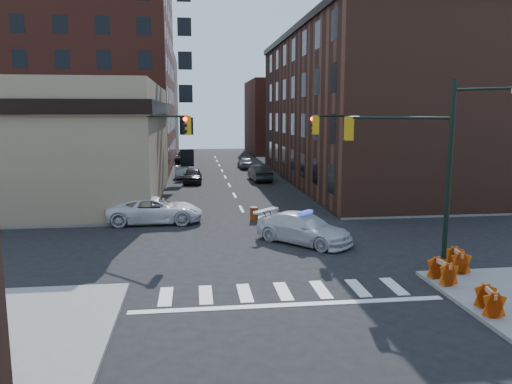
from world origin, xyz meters
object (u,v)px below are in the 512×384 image
object	(u,v)px
pickup	(155,210)
parked_car_wnear	(193,175)
barrel_road	(254,214)
parked_car_wfar	(182,172)
barricade_se_a	(458,261)
pedestrian_b	(95,207)
barrel_bank	(161,214)
pedestrian_a	(77,205)
police_car	(304,228)
barricade_nw_a	(95,214)
parked_car_enear	(260,173)

from	to	relation	value
pickup	parked_car_wnear	distance (m)	17.81
pickup	barrel_road	distance (m)	6.24
parked_car_wfar	barrel_road	xyz separation A→B (m)	(4.97, -21.96, -0.19)
pickup	barricade_se_a	bearing A→B (deg)	-131.13
parked_car_wfar	barrel_road	world-z (taller)	parked_car_wfar
pedestrian_b	barrel_bank	size ratio (longest dim) A/B	1.98
barrel_bank	barricade_se_a	distance (m)	18.24
pedestrian_a	pedestrian_b	size ratio (longest dim) A/B	0.87
barricade_se_a	parked_car_wfar	bearing A→B (deg)	31.52
pickup	parked_car_wfar	distance (m)	21.81
pedestrian_b	barricade_se_a	bearing A→B (deg)	-59.41
police_car	barrel_road	size ratio (longest dim) A/B	6.09
barricade_se_a	pedestrian_a	bearing A→B (deg)	65.35
pedestrian_a	pedestrian_b	xyz separation A→B (m)	(1.38, -1.60, 0.11)
parked_car_wfar	pedestrian_b	bearing A→B (deg)	-100.66
parked_car_wnear	pedestrian_b	size ratio (longest dim) A/B	2.42
parked_car_wfar	barricade_se_a	distance (m)	35.84
pickup	barrel_bank	xyz separation A→B (m)	(0.30, 0.64, -0.36)
barricade_se_a	barricade_nw_a	distance (m)	21.11
parked_car_wnear	barricade_nw_a	distance (m)	18.41
pedestrian_a	barricade_nw_a	bearing A→B (deg)	-24.25
pickup	barrel_bank	distance (m)	0.79
parked_car_enear	barricade_nw_a	distance (m)	22.18
pickup	barricade_nw_a	xyz separation A→B (m)	(-3.70, 0.27, -0.20)
parked_car_enear	pedestrian_b	size ratio (longest dim) A/B	2.77
parked_car_wnear	barrel_road	bearing A→B (deg)	-76.07
pedestrian_b	barricade_se_a	size ratio (longest dim) A/B	1.49
pedestrian_a	barricade_se_a	xyz separation A→B (m)	(18.63, -13.58, -0.34)
pickup	barrel_bank	world-z (taller)	pickup
pickup	barrel_bank	bearing A→B (deg)	-25.14
pedestrian_b	pedestrian_a	bearing A→B (deg)	105.98
parked_car_enear	barrel_road	size ratio (longest dim) A/B	5.61
parked_car_enear	pedestrian_b	bearing A→B (deg)	51.86
pedestrian_b	barricade_se_a	xyz separation A→B (m)	(17.26, -11.98, -0.45)
parked_car_wfar	barrel_bank	world-z (taller)	parked_car_wfar
police_car	pickup	world-z (taller)	pickup
parked_car_wfar	parked_car_enear	size ratio (longest dim) A/B	0.77
pedestrian_a	barrel_road	bearing A→B (deg)	12.50
pedestrian_a	parked_car_wnear	bearing A→B (deg)	87.06
parked_car_wnear	barricade_nw_a	xyz separation A→B (m)	(-6.04, -17.39, -0.13)
parked_car_wfar	pedestrian_a	size ratio (longest dim) A/B	2.45
parked_car_wfar	barrel_bank	distance (m)	21.16
parked_car_enear	barricade_se_a	size ratio (longest dim) A/B	4.12
barricade_nw_a	barricade_se_a	bearing A→B (deg)	-31.89
police_car	parked_car_enear	size ratio (longest dim) A/B	1.09
barricade_se_a	parked_car_enear	bearing A→B (deg)	19.84
police_car	barrel_road	xyz separation A→B (m)	(-1.95, 5.74, -0.34)
parked_car_wnear	parked_car_wfar	distance (m)	4.26
pickup	barricade_nw_a	world-z (taller)	pickup
pickup	barrel_bank	size ratio (longest dim) A/B	6.44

